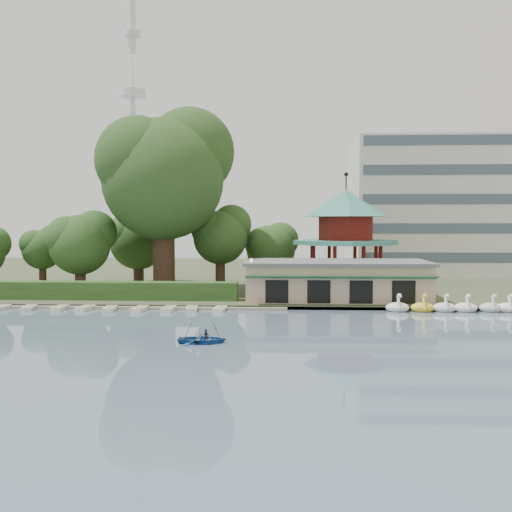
# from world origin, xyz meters

# --- Properties ---
(ground_plane) EXTENTS (220.00, 220.00, 0.00)m
(ground_plane) POSITION_xyz_m (0.00, 0.00, 0.00)
(ground_plane) COLOR slate
(ground_plane) RESTS_ON ground
(shore) EXTENTS (220.00, 70.00, 0.40)m
(shore) POSITION_xyz_m (0.00, 52.00, 0.20)
(shore) COLOR #424930
(shore) RESTS_ON ground
(embankment) EXTENTS (220.00, 0.60, 0.30)m
(embankment) POSITION_xyz_m (0.00, 17.30, 0.15)
(embankment) COLOR gray
(embankment) RESTS_ON ground
(dock) EXTENTS (34.00, 1.60, 0.24)m
(dock) POSITION_xyz_m (-12.00, 17.20, 0.12)
(dock) COLOR gray
(dock) RESTS_ON ground
(boathouse) EXTENTS (18.60, 9.39, 3.90)m
(boathouse) POSITION_xyz_m (10.00, 21.97, 2.37)
(boathouse) COLOR tan
(boathouse) RESTS_ON shore
(pavilion) EXTENTS (12.40, 12.40, 13.50)m
(pavilion) POSITION_xyz_m (12.00, 32.00, 7.48)
(pavilion) COLOR tan
(pavilion) RESTS_ON shore
(office_building) EXTENTS (38.00, 18.00, 20.00)m
(office_building) POSITION_xyz_m (32.67, 49.00, 9.73)
(office_building) COLOR silver
(office_building) RESTS_ON shore
(broadcast_tower) EXTENTS (8.00, 8.00, 96.00)m
(broadcast_tower) POSITION_xyz_m (-42.00, 140.00, 33.98)
(broadcast_tower) COLOR silver
(broadcast_tower) RESTS_ON ground
(hedge) EXTENTS (30.00, 2.00, 1.80)m
(hedge) POSITION_xyz_m (-15.00, 20.50, 1.30)
(hedge) COLOR #2C4E1F
(hedge) RESTS_ON shore
(lamp_post) EXTENTS (0.36, 0.36, 4.28)m
(lamp_post) POSITION_xyz_m (1.50, 19.00, 3.34)
(lamp_post) COLOR black
(lamp_post) RESTS_ON shore
(big_tree) EXTENTS (15.14, 14.11, 21.12)m
(big_tree) POSITION_xyz_m (-8.81, 28.22, 14.15)
(big_tree) COLOR #3A281C
(big_tree) RESTS_ON shore
(small_trees) EXTENTS (39.46, 17.18, 9.98)m
(small_trees) POSITION_xyz_m (-12.42, 31.91, 5.99)
(small_trees) COLOR #3A281C
(small_trees) RESTS_ON shore
(swan_boats) EXTENTS (19.10, 2.01, 1.92)m
(swan_boats) POSITION_xyz_m (23.49, 16.64, 0.40)
(swan_boats) COLOR white
(swan_boats) RESTS_ON ground
(moored_rowboats) EXTENTS (27.18, 2.77, 0.36)m
(moored_rowboats) POSITION_xyz_m (-14.04, 15.86, 0.18)
(moored_rowboats) COLOR silver
(moored_rowboats) RESTS_ON ground
(rowboat_with_passengers) EXTENTS (4.75, 3.47, 2.01)m
(rowboat_with_passengers) POSITION_xyz_m (-0.89, 1.93, 0.48)
(rowboat_with_passengers) COLOR #215493
(rowboat_with_passengers) RESTS_ON ground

